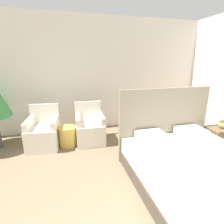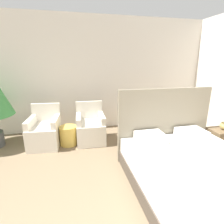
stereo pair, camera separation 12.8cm
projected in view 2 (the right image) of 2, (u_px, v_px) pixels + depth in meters
The scene contains 6 objects.
wall_back at pixel (96, 75), 4.59m from camera, with size 10.00×0.06×2.90m.
bed at pixel (196, 172), 2.49m from camera, with size 1.80×2.12×1.33m.
armchair_near_window_left at pixel (45, 133), 3.82m from camera, with size 0.68×0.77×0.88m.
armchair_near_window_right at pixel (91, 129), 4.03m from camera, with size 0.65×0.74×0.88m.
nightstand at pixel (220, 142), 3.47m from camera, with size 0.47×0.38×0.52m.
side_table at pixel (68, 135), 3.88m from camera, with size 0.39×0.39×0.42m.
Camera 2 is at (-0.63, -0.50, 1.79)m, focal length 28.00 mm.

